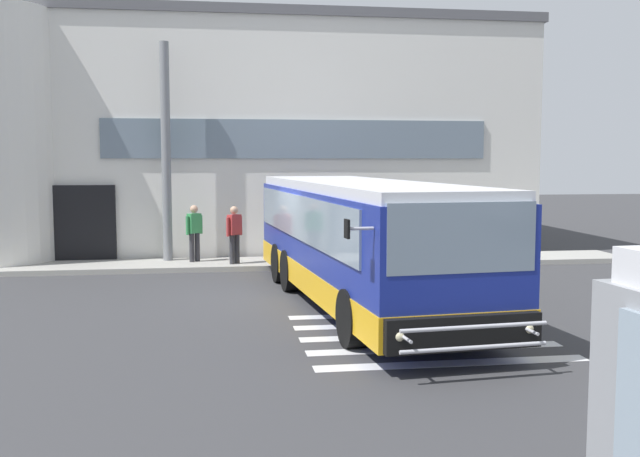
# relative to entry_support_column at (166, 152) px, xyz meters

# --- Properties ---
(ground_plane) EXTENTS (80.00, 90.00, 0.02)m
(ground_plane) POSITION_rel_entry_support_column_xyz_m (3.04, -5.40, -3.39)
(ground_plane) COLOR #353538
(ground_plane) RESTS_ON ground
(bay_paint_stripes) EXTENTS (4.40, 3.96, 0.01)m
(bay_paint_stripes) POSITION_rel_entry_support_column_xyz_m (5.04, -9.60, -3.37)
(bay_paint_stripes) COLOR silver
(bay_paint_stripes) RESTS_ON ground
(terminal_building) EXTENTS (19.81, 13.80, 7.89)m
(terminal_building) POSITION_rel_entry_support_column_xyz_m (2.36, 6.16, 0.56)
(terminal_building) COLOR silver
(terminal_building) RESTS_ON ground
(boarding_curb) EXTENTS (22.01, 2.00, 0.15)m
(boarding_curb) POSITION_rel_entry_support_column_xyz_m (3.04, -0.60, -3.30)
(boarding_curb) COLOR #9E9B93
(boarding_curb) RESTS_ON ground
(entry_support_column) EXTENTS (0.28, 0.28, 6.46)m
(entry_support_column) POSITION_rel_entry_support_column_xyz_m (0.00, 0.00, 0.00)
(entry_support_column) COLOR slate
(entry_support_column) RESTS_ON boarding_curb
(bus_main_foreground) EXTENTS (3.52, 11.09, 2.70)m
(bus_main_foreground) POSITION_rel_entry_support_column_xyz_m (4.52, -6.74, -2.04)
(bus_main_foreground) COLOR navy
(bus_main_foreground) RESTS_ON ground
(passenger_near_column) EXTENTS (0.48, 0.41, 1.68)m
(passenger_near_column) POSITION_rel_entry_support_column_xyz_m (0.80, -0.39, -2.30)
(passenger_near_column) COLOR #2D2D33
(passenger_near_column) RESTS_ON boarding_curb
(passenger_by_doorway) EXTENTS (0.47, 0.42, 1.68)m
(passenger_by_doorway) POSITION_rel_entry_support_column_xyz_m (1.96, -1.01, -2.30)
(passenger_by_doorway) COLOR #2D2D33
(passenger_by_doorway) RESTS_ON boarding_curb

